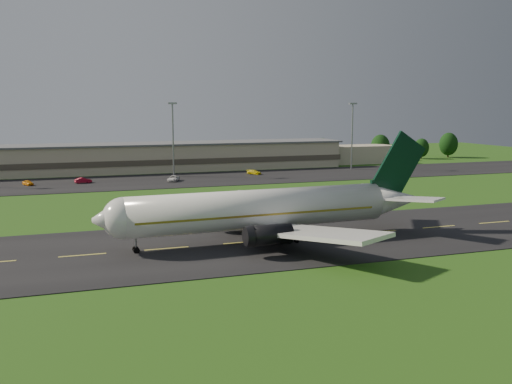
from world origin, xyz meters
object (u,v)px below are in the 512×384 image
object	(u,v)px
light_mast_east	(352,128)
service_vehicle_b	(83,180)
light_mast_centre	(173,130)
service_vehicle_d	(254,172)
airliner	(264,210)
service_vehicle_c	(173,178)
terminal	(168,157)
service_vehicle_a	(28,183)

from	to	relation	value
light_mast_east	service_vehicle_b	bearing A→B (deg)	-175.21
light_mast_centre	service_vehicle_d	world-z (taller)	light_mast_centre
airliner	light_mast_centre	xyz separation A→B (m)	(1.85, 79.97, 8.08)
light_mast_east	service_vehicle_c	size ratio (longest dim) A/B	4.00
airliner	terminal	bearing A→B (deg)	85.85
airliner	light_mast_centre	distance (m)	80.40
light_mast_east	service_vehicle_a	bearing A→B (deg)	-175.96
service_vehicle_a	service_vehicle_b	xyz separation A→B (m)	(13.01, -0.12, 0.05)
terminal	light_mast_centre	bearing A→B (deg)	-94.95
service_vehicle_a	service_vehicle_d	distance (m)	59.92
service_vehicle_d	airliner	bearing A→B (deg)	-145.50
airliner	service_vehicle_a	size ratio (longest dim) A/B	13.85
airliner	service_vehicle_b	world-z (taller)	airliner
light_mast_east	service_vehicle_c	bearing A→B (deg)	-169.86
terminal	service_vehicle_d	xyz separation A→B (m)	(21.13, -19.04, -3.26)
terminal	service_vehicle_c	bearing A→B (deg)	-97.35
light_mast_centre	service_vehicle_d	distance (m)	25.69
service_vehicle_a	service_vehicle_c	world-z (taller)	service_vehicle_c
light_mast_east	service_vehicle_a	distance (m)	93.28
terminal	light_mast_east	distance (m)	56.67
terminal	service_vehicle_b	world-z (taller)	terminal
light_mast_centre	light_mast_east	world-z (taller)	same
light_mast_centre	service_vehicle_d	bearing A→B (deg)	-7.22
light_mast_centre	service_vehicle_c	bearing A→B (deg)	-101.10
airliner	service_vehicle_a	xyz separation A→B (m)	(-35.42, 73.44, -3.93)
airliner	service_vehicle_d	bearing A→B (deg)	70.24
airliner	terminal	world-z (taller)	airliner
light_mast_east	service_vehicle_d	size ratio (longest dim) A/B	4.68
service_vehicle_b	terminal	bearing A→B (deg)	-62.55
terminal	service_vehicle_d	distance (m)	28.63
terminal	light_mast_east	world-z (taller)	light_mast_east
airliner	light_mast_east	size ratio (longest dim) A/B	2.52
service_vehicle_b	service_vehicle_c	xyz separation A→B (m)	(22.27, -3.56, 0.02)
service_vehicle_c	light_mast_centre	bearing A→B (deg)	101.57
service_vehicle_c	service_vehicle_d	size ratio (longest dim) A/B	1.17
airliner	service_vehicle_c	world-z (taller)	airliner
light_mast_east	service_vehicle_a	world-z (taller)	light_mast_east
service_vehicle_a	light_mast_east	bearing A→B (deg)	-24.30
airliner	light_mast_centre	bearing A→B (deg)	86.46
light_mast_east	service_vehicle_b	size ratio (longest dim) A/B	4.91
service_vehicle_a	terminal	bearing A→B (deg)	2.07
service_vehicle_a	service_vehicle_b	size ratio (longest dim) A/B	0.89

